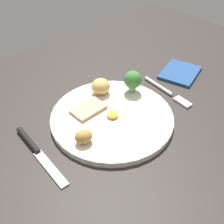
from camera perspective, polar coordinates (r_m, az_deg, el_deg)
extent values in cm
cube|color=#2B2623|center=(68.93, 1.69, -0.82)|extent=(120.00, 84.00, 3.60)
cylinder|color=silver|center=(64.69, 0.00, -1.15)|extent=(27.46, 27.46, 1.40)
cube|color=tan|center=(65.51, -4.71, 0.58)|extent=(7.57, 4.88, 0.80)
ellipsoid|color=#D8B260|center=(69.92, -2.03, 5.20)|extent=(6.18, 6.16, 3.84)
ellipsoid|color=#BC8C42|center=(57.56, -5.64, -4.84)|extent=(4.37, 4.00, 3.03)
cylinder|color=orange|center=(63.72, 0.08, -0.66)|extent=(2.49, 2.49, 0.69)
cylinder|color=#8CB766|center=(71.06, 4.04, 4.77)|extent=(1.69, 1.69, 1.85)
sphere|color=#387A33|center=(69.67, 4.13, 6.40)|extent=(4.33, 4.33, 4.33)
cylinder|color=silver|center=(75.80, 9.18, 5.12)|extent=(1.80, 9.54, 0.90)
cube|color=silver|center=(71.77, 13.79, 1.94)|extent=(2.42, 4.67, 0.60)
cylinder|color=black|center=(62.22, -16.27, -5.41)|extent=(1.77, 8.56, 1.20)
cube|color=silver|center=(56.67, -12.08, -10.87)|extent=(2.41, 10.59, 0.40)
cube|color=navy|center=(82.38, 13.24, 7.62)|extent=(13.10, 11.75, 0.80)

